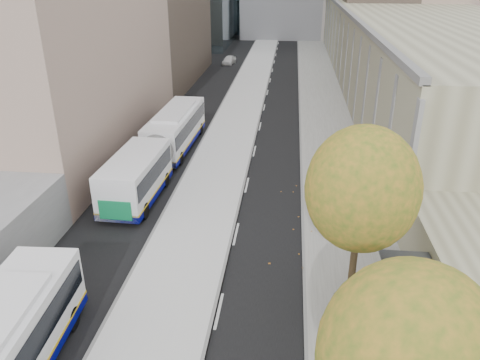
# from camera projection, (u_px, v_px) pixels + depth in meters

# --- Properties ---
(bus_platform) EXTENTS (4.25, 150.00, 0.15)m
(bus_platform) POSITION_uv_depth(u_px,v_px,m) (233.00, 128.00, 39.85)
(bus_platform) COLOR silver
(bus_platform) RESTS_ON ground
(sidewalk) EXTENTS (4.75, 150.00, 0.08)m
(sidewalk) POSITION_uv_depth(u_px,v_px,m) (328.00, 132.00, 39.08)
(sidewalk) COLOR gray
(sidewalk) RESTS_ON ground
(building_tan) EXTENTS (18.00, 92.00, 8.00)m
(building_tan) POSITION_uv_depth(u_px,v_px,m) (403.00, 37.00, 62.51)
(building_tan) COLOR gray
(building_tan) RESTS_ON ground
(bus_shelter) EXTENTS (1.90, 4.40, 2.53)m
(bus_shelter) POSITION_uv_depth(u_px,v_px,m) (421.00, 296.00, 16.31)
(bus_shelter) COLOR #383A3F
(bus_shelter) RESTS_ON sidewalk
(tree_c) EXTENTS (4.20, 4.20, 7.28)m
(tree_c) POSITION_uv_depth(u_px,v_px,m) (362.00, 189.00, 17.08)
(tree_c) COLOR #312715
(tree_c) RESTS_ON sidewalk
(bus_far) EXTENTS (2.97, 16.90, 2.81)m
(bus_far) POSITION_uv_depth(u_px,v_px,m) (161.00, 146.00, 31.78)
(bus_far) COLOR white
(bus_far) RESTS_ON ground
(distant_car) EXTENTS (1.87, 3.61, 1.17)m
(distant_car) POSITION_uv_depth(u_px,v_px,m) (229.00, 60.00, 65.96)
(distant_car) COLOR silver
(distant_car) RESTS_ON ground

